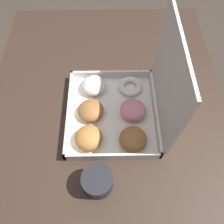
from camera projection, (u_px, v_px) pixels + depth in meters
name	position (u px, v px, depth m)	size (l,w,h in m)	color
ground_plane	(109.00, 161.00, 1.49)	(8.00, 8.00, 0.00)	#42382D
dining_table	(107.00, 115.00, 0.92)	(1.07, 0.88, 0.77)	#38281E
donut_box	(120.00, 107.00, 0.74)	(0.34, 0.32, 0.35)	silver
coffee_mug	(98.00, 181.00, 0.63)	(0.09, 0.09, 0.08)	#232328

